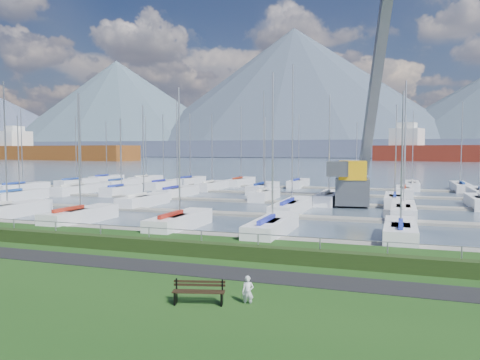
% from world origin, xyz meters
% --- Properties ---
extents(path, '(160.00, 2.00, 0.04)m').
position_xyz_m(path, '(0.00, -3.00, 0.01)').
color(path, black).
rests_on(path, grass).
extents(water, '(800.00, 540.00, 0.20)m').
position_xyz_m(water, '(0.00, 260.00, -0.40)').
color(water, '#465567').
extents(hedge, '(80.00, 0.70, 0.70)m').
position_xyz_m(hedge, '(0.00, -0.40, 0.35)').
color(hedge, '#1F3011').
rests_on(hedge, grass).
extents(fence, '(80.00, 0.04, 0.04)m').
position_xyz_m(fence, '(0.00, 0.00, 1.20)').
color(fence, '#909498').
rests_on(fence, grass).
extents(foothill, '(900.00, 80.00, 12.00)m').
position_xyz_m(foothill, '(0.00, 330.00, 6.00)').
color(foothill, '#48516A').
rests_on(foothill, water).
extents(mountains, '(1190.00, 360.00, 115.00)m').
position_xyz_m(mountains, '(7.35, 404.62, 46.68)').
color(mountains, '#475068').
rests_on(mountains, water).
extents(docks, '(90.00, 41.60, 0.25)m').
position_xyz_m(docks, '(0.00, 26.00, -0.22)').
color(docks, slate).
rests_on(docks, water).
extents(bench_right, '(1.85, 0.86, 0.85)m').
position_xyz_m(bench_right, '(4.98, -7.09, 0.42)').
color(bench_right, black).
rests_on(bench_right, grass).
extents(person, '(0.44, 0.33, 1.12)m').
position_xyz_m(person, '(6.56, -6.51, 0.56)').
color(person, silver).
rests_on(person, grass).
extents(crane, '(6.17, 13.23, 22.35)m').
position_xyz_m(crane, '(7.58, 26.51, 5.33)').
color(crane, slate).
rests_on(crane, water).
extents(cargo_ship_west, '(102.06, 33.41, 21.50)m').
position_xyz_m(cargo_ship_west, '(-169.50, 189.19, 3.53)').
color(cargo_ship_west, brown).
rests_on(cargo_ship_west, water).
extents(cargo_ship_mid, '(98.10, 44.70, 21.50)m').
position_xyz_m(cargo_ship_mid, '(43.55, 221.67, 3.56)').
color(cargo_ship_mid, maroon).
rests_on(cargo_ship_mid, water).
extents(sailboat_fleet, '(74.16, 49.84, 13.66)m').
position_xyz_m(sailboat_fleet, '(-2.89, 29.38, 5.35)').
color(sailboat_fleet, beige).
rests_on(sailboat_fleet, water).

